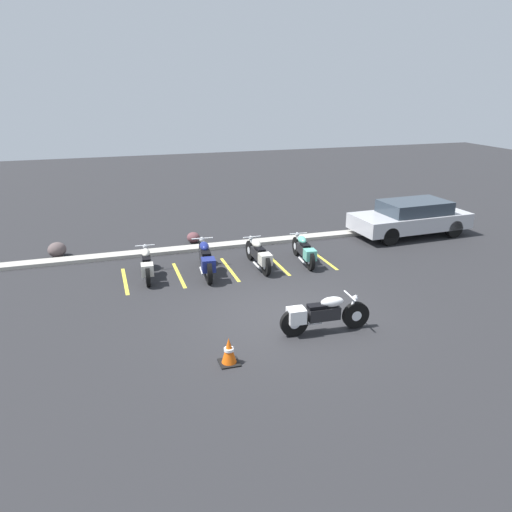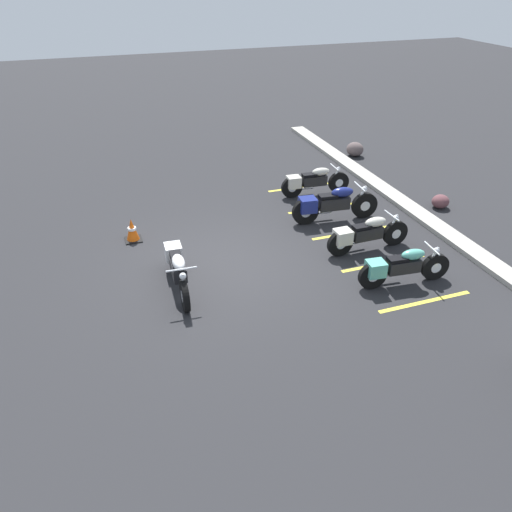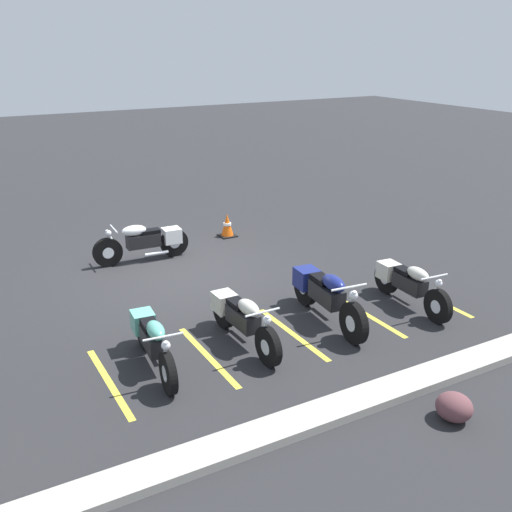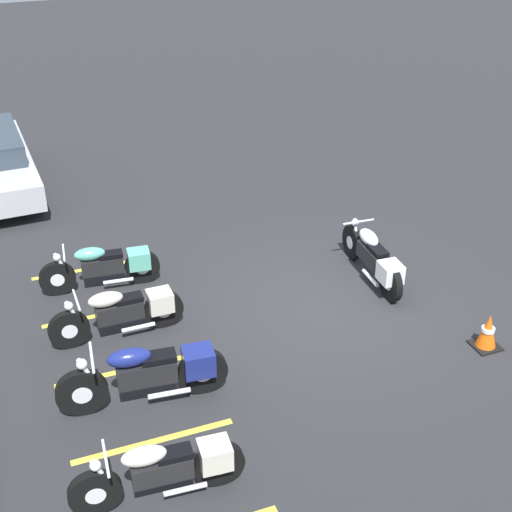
# 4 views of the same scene
# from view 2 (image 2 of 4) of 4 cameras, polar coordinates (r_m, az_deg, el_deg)

# --- Properties ---
(ground) EXTENTS (60.00, 60.00, 0.00)m
(ground) POSITION_cam_2_polar(r_m,az_deg,el_deg) (11.16, -3.71, -1.07)
(ground) COLOR #262628
(motorcycle_white_featured) EXTENTS (2.13, 0.60, 0.84)m
(motorcycle_white_featured) POSITION_cam_2_polar(r_m,az_deg,el_deg) (10.35, -8.94, -1.31)
(motorcycle_white_featured) COLOR black
(motorcycle_white_featured) RESTS_ON ground
(parked_bike_0) EXTENTS (0.57, 2.05, 0.81)m
(parked_bike_0) POSITION_cam_2_polar(r_m,az_deg,el_deg) (14.50, 6.45, 8.49)
(parked_bike_0) COLOR black
(parked_bike_0) RESTS_ON ground
(parked_bike_1) EXTENTS (0.66, 2.32, 0.91)m
(parked_bike_1) POSITION_cam_2_polar(r_m,az_deg,el_deg) (13.00, 8.60, 5.90)
(parked_bike_1) COLOR black
(parked_bike_1) RESTS_ON ground
(parked_bike_2) EXTENTS (0.59, 2.09, 0.82)m
(parked_bike_2) POSITION_cam_2_polar(r_m,az_deg,el_deg) (11.76, 12.31, 2.46)
(parked_bike_2) COLOR black
(parked_bike_2) RESTS_ON ground
(parked_bike_3) EXTENTS (0.58, 2.03, 0.80)m
(parked_bike_3) POSITION_cam_2_polar(r_m,az_deg,el_deg) (10.71, 16.18, -1.19)
(parked_bike_3) COLOR black
(parked_bike_3) RESTS_ON ground
(concrete_curb) EXTENTS (18.00, 0.50, 0.12)m
(concrete_curb) POSITION_cam_2_polar(r_m,az_deg,el_deg) (13.50, 19.85, 3.30)
(concrete_curb) COLOR #A8A399
(concrete_curb) RESTS_ON ground
(landscape_rock_0) EXTENTS (0.79, 0.78, 0.48)m
(landscape_rock_0) POSITION_cam_2_polar(r_m,az_deg,el_deg) (17.94, 11.24, 11.88)
(landscape_rock_0) COLOR #594B4B
(landscape_rock_0) RESTS_ON ground
(landscape_rock_1) EXTENTS (0.53, 0.55, 0.37)m
(landscape_rock_1) POSITION_cam_2_polar(r_m,az_deg,el_deg) (14.62, 20.33, 5.87)
(landscape_rock_1) COLOR brown
(landscape_rock_1) RESTS_ON ground
(traffic_cone) EXTENTS (0.40, 0.40, 0.57)m
(traffic_cone) POSITION_cam_2_polar(r_m,az_deg,el_deg) (12.39, -13.97, 2.86)
(traffic_cone) COLOR black
(traffic_cone) RESTS_ON ground
(stall_line_0) EXTENTS (0.10, 2.10, 0.00)m
(stall_line_0) POSITION_cam_2_polar(r_m,az_deg,el_deg) (15.18, 5.19, 7.86)
(stall_line_0) COLOR gold
(stall_line_0) RESTS_ON ground
(stall_line_1) EXTENTS (0.10, 2.10, 0.00)m
(stall_line_1) POSITION_cam_2_polar(r_m,az_deg,el_deg) (13.91, 7.74, 5.48)
(stall_line_1) COLOR gold
(stall_line_1) RESTS_ON ground
(stall_line_2) EXTENTS (0.10, 2.10, 0.00)m
(stall_line_2) POSITION_cam_2_polar(r_m,az_deg,el_deg) (12.70, 10.77, 2.62)
(stall_line_2) COLOR gold
(stall_line_2) RESTS_ON ground
(stall_line_3) EXTENTS (0.10, 2.10, 0.00)m
(stall_line_3) POSITION_cam_2_polar(r_m,az_deg,el_deg) (11.57, 14.39, -0.82)
(stall_line_3) COLOR gold
(stall_line_3) RESTS_ON ground
(stall_line_4) EXTENTS (0.10, 2.10, 0.00)m
(stall_line_4) POSITION_cam_2_polar(r_m,az_deg,el_deg) (10.55, 18.76, -4.97)
(stall_line_4) COLOR gold
(stall_line_4) RESTS_ON ground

